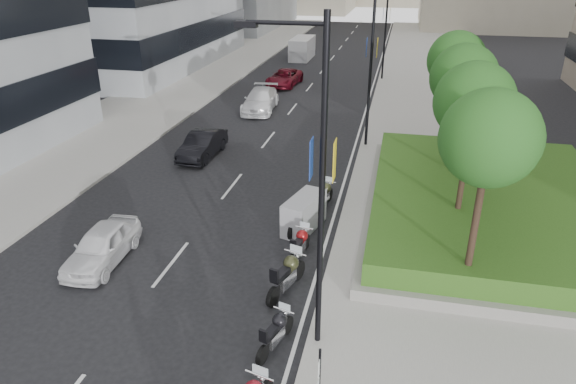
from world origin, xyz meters
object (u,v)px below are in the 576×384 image
(lamp_post_0, at_px, (316,180))
(motorcycle_3, at_px, (287,274))
(car_b, at_px, (202,145))
(delivery_van, at_px, (302,49))
(lamp_post_1, at_px, (368,58))
(car_c, at_px, (260,100))
(motorcycle_2, at_px, (276,332))
(motorcycle_5, at_px, (304,213))
(motorcycle_4, at_px, (300,244))
(car_d, at_px, (284,78))
(lamp_post_2, at_px, (384,20))
(car_a, at_px, (102,245))
(motorcycle_6, at_px, (324,195))

(lamp_post_0, distance_m, motorcycle_3, 5.13)
(lamp_post_0, bearing_deg, car_b, 122.06)
(delivery_van, bearing_deg, lamp_post_1, -71.80)
(lamp_post_1, distance_m, car_c, 10.82)
(motorcycle_2, bearing_deg, motorcycle_5, 20.55)
(lamp_post_0, xyz_separation_m, motorcycle_4, (-1.22, 4.42, -4.53))
(lamp_post_0, bearing_deg, car_d, 104.18)
(lamp_post_2, height_order, car_c, lamp_post_2)
(motorcycle_2, height_order, car_a, car_a)
(motorcycle_6, height_order, car_b, car_b)
(lamp_post_2, distance_m, car_a, 33.65)
(car_a, bearing_deg, lamp_post_1, 58.21)
(motorcycle_4, relative_size, delivery_van, 0.39)
(car_a, distance_m, car_b, 10.84)
(motorcycle_2, distance_m, car_c, 24.47)
(motorcycle_3, height_order, car_d, car_d)
(car_a, bearing_deg, lamp_post_2, 73.52)
(motorcycle_4, height_order, car_d, car_d)
(motorcycle_3, height_order, car_b, car_b)
(lamp_post_2, xyz_separation_m, motorcycle_6, (-0.99, -26.23, -4.52))
(motorcycle_5, height_order, motorcycle_6, motorcycle_5)
(lamp_post_2, height_order, delivery_van, lamp_post_2)
(lamp_post_0, xyz_separation_m, delivery_van, (-8.77, 43.61, -4.04))
(lamp_post_2, relative_size, motorcycle_2, 4.70)
(motorcycle_3, bearing_deg, lamp_post_2, 14.57)
(motorcycle_3, distance_m, delivery_van, 42.01)
(car_b, relative_size, car_c, 0.81)
(motorcycle_2, xyz_separation_m, car_b, (-7.48, 13.84, 0.16))
(lamp_post_2, relative_size, car_d, 1.87)
(lamp_post_2, xyz_separation_m, car_b, (-8.44, -21.53, -4.38))
(motorcycle_6, bearing_deg, delivery_van, 23.53)
(motorcycle_5, relative_size, delivery_van, 0.48)
(lamp_post_0, relative_size, lamp_post_2, 1.00)
(motorcycle_4, bearing_deg, car_c, 28.00)
(lamp_post_2, xyz_separation_m, delivery_van, (-8.77, 8.61, -4.04))
(motorcycle_5, bearing_deg, car_d, 29.96)
(motorcycle_5, relative_size, car_d, 0.51)
(car_a, relative_size, car_c, 0.75)
(lamp_post_0, height_order, car_b, lamp_post_0)
(motorcycle_4, relative_size, car_b, 0.48)
(lamp_post_2, height_order, car_d, lamp_post_2)
(motorcycle_6, relative_size, car_a, 0.53)
(motorcycle_2, height_order, motorcycle_5, motorcycle_5)
(lamp_post_2, bearing_deg, car_c, -123.29)
(car_c, bearing_deg, motorcycle_3, -77.09)
(motorcycle_5, bearing_deg, car_a, 136.18)
(car_c, bearing_deg, motorcycle_5, -73.74)
(car_b, distance_m, car_c, 9.68)
(lamp_post_0, bearing_deg, delivery_van, 101.37)
(motorcycle_5, relative_size, car_b, 0.60)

